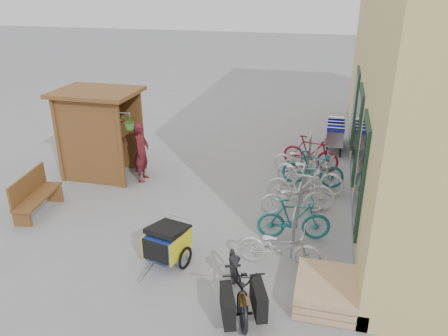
% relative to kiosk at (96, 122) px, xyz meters
% --- Properties ---
extents(ground, '(80.00, 80.00, 0.00)m').
position_rel_kiosk_xyz_m(ground, '(3.28, -2.47, -1.55)').
color(ground, gray).
extents(kiosk, '(2.49, 1.65, 2.40)m').
position_rel_kiosk_xyz_m(kiosk, '(0.00, 0.00, 0.00)').
color(kiosk, brown).
rests_on(kiosk, ground).
extents(bike_rack, '(0.05, 5.35, 0.86)m').
position_rel_kiosk_xyz_m(bike_rack, '(5.58, -0.07, -1.04)').
color(bike_rack, '#A5A8AD').
rests_on(bike_rack, ground).
extents(pallet_stack, '(1.00, 1.20, 0.40)m').
position_rel_kiosk_xyz_m(pallet_stack, '(6.28, -3.87, -1.34)').
color(pallet_stack, tan).
rests_on(pallet_stack, ground).
extents(bench, '(0.67, 1.58, 0.97)m').
position_rel_kiosk_xyz_m(bench, '(-0.40, -2.37, -1.06)').
color(bench, brown).
rests_on(bench, ground).
extents(shopping_carts, '(0.55, 1.86, 0.99)m').
position_rel_kiosk_xyz_m(shopping_carts, '(6.28, 3.80, -0.98)').
color(shopping_carts, silver).
rests_on(shopping_carts, ground).
extents(child_trailer, '(0.91, 1.45, 0.83)m').
position_rel_kiosk_xyz_m(child_trailer, '(3.29, -3.45, -1.09)').
color(child_trailer, navy).
rests_on(child_trailer, ground).
extents(cargo_bike, '(1.26, 1.97, 0.98)m').
position_rel_kiosk_xyz_m(cargo_bike, '(4.88, -4.33, -1.07)').
color(cargo_bike, black).
rests_on(cargo_bike, ground).
extents(person_kiosk, '(0.43, 0.62, 1.64)m').
position_rel_kiosk_xyz_m(person_kiosk, '(1.26, -0.03, -0.73)').
color(person_kiosk, maroon).
rests_on(person_kiosk, ground).
extents(bike_0, '(1.61, 0.59, 0.84)m').
position_rel_kiosk_xyz_m(bike_0, '(5.38, -3.04, -1.13)').
color(bike_0, silver).
rests_on(bike_0, ground).
extents(bike_1, '(1.59, 0.69, 0.92)m').
position_rel_kiosk_xyz_m(bike_1, '(5.54, -2.01, -1.09)').
color(bike_1, '#1D6E75').
rests_on(bike_1, ground).
extents(bike_2, '(1.65, 1.03, 0.82)m').
position_rel_kiosk_xyz_m(bike_2, '(5.42, -0.93, -1.14)').
color(bike_2, silver).
rests_on(bike_2, ground).
extents(bike_3, '(1.75, 0.76, 1.02)m').
position_rel_kiosk_xyz_m(bike_3, '(5.54, -0.53, -1.04)').
color(bike_3, silver).
rests_on(bike_3, ground).
extents(bike_4, '(1.96, 1.16, 0.97)m').
position_rel_kiosk_xyz_m(bike_4, '(5.70, 0.41, -1.07)').
color(bike_4, silver).
rests_on(bike_4, ground).
extents(bike_5, '(1.64, 0.55, 0.97)m').
position_rel_kiosk_xyz_m(bike_5, '(5.76, 0.72, -1.07)').
color(bike_5, '#1D6E75').
rests_on(bike_5, ground).
extents(bike_6, '(1.62, 0.70, 0.83)m').
position_rel_kiosk_xyz_m(bike_6, '(5.39, 1.45, -1.14)').
color(bike_6, silver).
rests_on(bike_6, ground).
extents(bike_7, '(1.70, 0.83, 0.98)m').
position_rel_kiosk_xyz_m(bike_7, '(5.63, 1.85, -1.06)').
color(bike_7, maroon).
rests_on(bike_7, ground).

